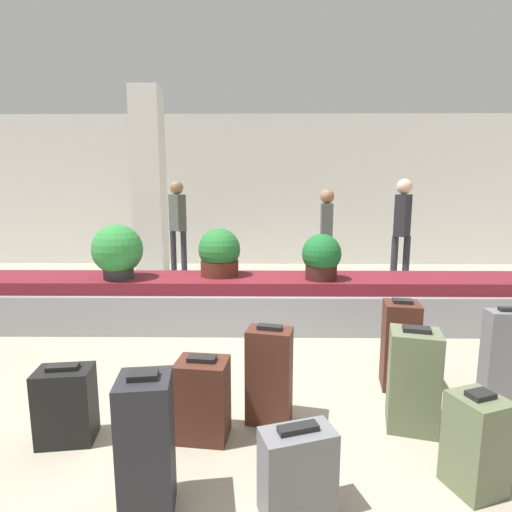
# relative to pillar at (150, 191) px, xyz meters

# --- Properties ---
(ground_plane) EXTENTS (18.00, 18.00, 0.00)m
(ground_plane) POSITION_rel_pillar_xyz_m (1.73, -3.32, -1.60)
(ground_plane) COLOR #9E937F
(back_wall) EXTENTS (18.00, 0.06, 3.20)m
(back_wall) POSITION_rel_pillar_xyz_m (1.73, 2.26, 0.00)
(back_wall) COLOR silver
(back_wall) RESTS_ON ground_plane
(carousel) EXTENTS (8.00, 0.91, 0.59)m
(carousel) POSITION_rel_pillar_xyz_m (1.73, -1.84, -1.32)
(carousel) COLOR gray
(carousel) RESTS_ON ground_plane
(pillar) EXTENTS (0.45, 0.45, 3.20)m
(pillar) POSITION_rel_pillar_xyz_m (0.00, 0.00, 0.00)
(pillar) COLOR silver
(pillar) RESTS_ON ground_plane
(suitcase_0) EXTENTS (0.29, 0.30, 0.75)m
(suitcase_0) POSITION_rel_pillar_xyz_m (1.22, -4.70, -1.24)
(suitcase_0) COLOR #232328
(suitcase_0) RESTS_ON ground_plane
(suitcase_1) EXTENTS (0.35, 0.29, 0.56)m
(suitcase_1) POSITION_rel_pillar_xyz_m (1.41, -4.09, -1.33)
(suitcase_1) COLOR #472319
(suitcase_1) RESTS_ON ground_plane
(suitcase_2) EXTENTS (0.38, 0.35, 0.72)m
(suitcase_2) POSITION_rel_pillar_xyz_m (2.82, -3.96, -1.25)
(suitcase_2) COLOR #5B6647
(suitcase_2) RESTS_ON ground_plane
(suitcase_3) EXTENTS (0.31, 0.32, 0.75)m
(suitcase_3) POSITION_rel_pillar_xyz_m (2.93, -3.39, -1.24)
(suitcase_3) COLOR #472319
(suitcase_3) RESTS_ON ground_plane
(suitcase_4) EXTENTS (0.34, 0.26, 0.71)m
(suitcase_4) POSITION_rel_pillar_xyz_m (1.85, -3.90, -1.26)
(suitcase_4) COLOR #472319
(suitcase_4) RESTS_ON ground_plane
(suitcase_5) EXTENTS (0.35, 0.18, 0.75)m
(suitcase_5) POSITION_rel_pillar_xyz_m (3.67, -3.60, -1.24)
(suitcase_5) COLOR slate
(suitcase_5) RESTS_ON ground_plane
(suitcase_6) EXTENTS (0.41, 0.29, 0.48)m
(suitcase_6) POSITION_rel_pillar_xyz_m (1.97, -4.71, -1.37)
(suitcase_6) COLOR slate
(suitcase_6) RESTS_ON ground_plane
(suitcase_7) EXTENTS (0.32, 0.32, 0.56)m
(suitcase_7) POSITION_rel_pillar_xyz_m (2.95, -4.53, -1.33)
(suitcase_7) COLOR #5B6647
(suitcase_7) RESTS_ON ground_plane
(suitcase_8) EXTENTS (0.37, 0.27, 0.52)m
(suitcase_8) POSITION_rel_pillar_xyz_m (0.54, -4.13, -1.35)
(suitcase_8) COLOR black
(suitcase_8) RESTS_ON ground_plane
(potted_plant_0) EXTENTS (0.45, 0.45, 0.53)m
(potted_plant_0) POSITION_rel_pillar_xyz_m (2.49, -1.96, -0.75)
(potted_plant_0) COLOR #381914
(potted_plant_0) RESTS_ON carousel
(potted_plant_1) EXTENTS (0.58, 0.58, 0.63)m
(potted_plant_1) POSITION_rel_pillar_xyz_m (0.13, -1.95, -0.69)
(potted_plant_1) COLOR #2D2D2D
(potted_plant_1) RESTS_ON carousel
(potted_plant_2) EXTENTS (0.50, 0.50, 0.57)m
(potted_plant_2) POSITION_rel_pillar_xyz_m (1.29, -1.77, -0.74)
(potted_plant_2) COLOR #4C2319
(potted_plant_2) RESTS_ON carousel
(traveler_0) EXTENTS (0.31, 0.33, 1.63)m
(traveler_0) POSITION_rel_pillar_xyz_m (2.87, 0.04, -0.63)
(traveler_0) COLOR #282833
(traveler_0) RESTS_ON ground_plane
(traveler_1) EXTENTS (0.34, 0.36, 1.80)m
(traveler_1) POSITION_rel_pillar_xyz_m (4.13, 0.11, -0.51)
(traveler_1) COLOR #282833
(traveler_1) RESTS_ON ground_plane
(traveler_2) EXTENTS (0.35, 0.35, 1.79)m
(traveler_2) POSITION_rel_pillar_xyz_m (0.22, 1.02, -0.52)
(traveler_2) COLOR #282833
(traveler_2) RESTS_ON ground_plane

